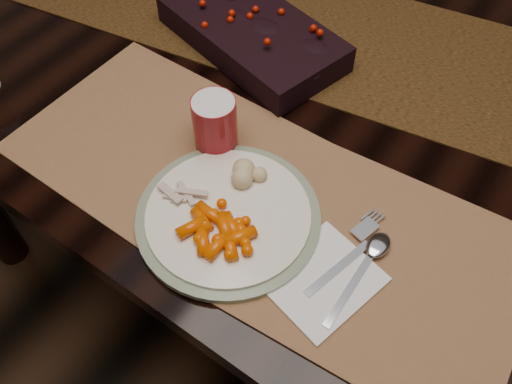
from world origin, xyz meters
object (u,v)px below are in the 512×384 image
Objects in this scene: centerpiece at (252,30)px; red_cup at (215,124)px; dining_table at (324,220)px; placemat_main at (358,255)px; mashed_potatoes at (247,174)px; baby_carrots at (220,232)px; turkey_shreds at (181,194)px; dinner_plate at (228,216)px; napkin at (322,280)px.

red_cup reaches higher than centerpiece.
dining_table is 0.49m from placemat_main.
baby_carrots is at bearing -75.45° from mashed_potatoes.
centerpiece is at bearing 109.74° from turkey_shreds.
red_cup is (-0.11, 0.11, 0.04)m from dinner_plate.
dinner_plate is (-0.20, -0.06, 0.01)m from placemat_main.
centerpiece reaches higher than dining_table.
baby_carrots is 1.00× the size of red_cup.
red_cup reaches higher than turkey_shreds.
dining_table is 0.54m from turkey_shreds.
mashed_potatoes is at bearing -24.39° from red_cup.
dining_table is 0.50m from dinner_plate.
dinner_plate reaches higher than napkin.
centerpiece is at bearing 124.28° from mashed_potatoes.
red_cup is at bearing 134.40° from dinner_plate.
red_cup is at bearing 170.90° from napkin.
dinner_plate is at bearing -94.52° from dining_table.
baby_carrots is 1.62× the size of turkey_shreds.
dining_table is 0.49m from mashed_potatoes.
dining_table is 17.78× the size of red_cup.
baby_carrots is at bearing -12.31° from turkey_shreds.
dinner_plate is at bearing -166.87° from placemat_main.
placemat_main is at bearing -36.47° from centerpiece.
napkin is (0.17, -0.01, -0.01)m from dinner_plate.
centerpiece is 0.51m from placemat_main.
centerpiece is at bearing 169.74° from dining_table.
placemat_main is at bearing 85.89° from napkin.
red_cup is at bearing 155.61° from mashed_potatoes.
centerpiece reaches higher than baby_carrots.
placemat_main is 7.74× the size of turkey_shreds.
dinner_plate is 1.89× the size of napkin.
napkin is at bearing -43.73° from centerpiece.
dinner_plate is 4.58× the size of turkey_shreds.
mashed_potatoes reaches higher than dinner_plate.
centerpiece is 5.99× the size of turkey_shreds.
placemat_main is at bearing 28.40° from baby_carrots.
napkin is 0.31m from red_cup.
dining_table is 0.48m from centerpiece.
turkey_shreds is at bearing -70.26° from centerpiece.
centerpiece is 0.43m from dinner_plate.
mashed_potatoes is (-0.01, 0.07, 0.03)m from dinner_plate.
placemat_main is 0.29m from turkey_shreds.
placemat_main is at bearing 15.84° from turkey_shreds.
dinner_plate is 2.83× the size of red_cup.
baby_carrots is (0.23, -0.40, -0.01)m from centerpiece.
dinner_plate is at bearing -45.60° from red_cup.
red_cup reaches higher than baby_carrots.
dining_table is 0.54m from baby_carrots.
placemat_main is at bearing -9.39° from red_cup.
baby_carrots is (0.01, -0.04, 0.02)m from dinner_plate.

